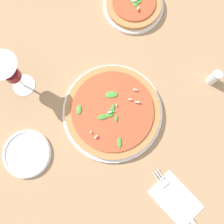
{
  "coord_description": "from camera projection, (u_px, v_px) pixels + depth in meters",
  "views": [
    {
      "loc": [
        -0.04,
        0.15,
        0.85
      ],
      "look_at": [
        0.03,
        0.0,
        0.03
      ],
      "focal_mm": 42.0,
      "sensor_mm": 36.0,
      "label": 1
    }
  ],
  "objects": [
    {
      "name": "pizza_arugula_main",
      "position": [
        112.0,
        113.0,
        0.85
      ],
      "size": [
        0.33,
        0.33,
        0.05
      ],
      "color": "white",
      "rests_on": "ground_plane"
    },
    {
      "name": "fork",
      "position": [
        175.0,
        198.0,
        0.8
      ],
      "size": [
        0.19,
        0.1,
        0.0
      ],
      "rotation": [
        0.0,
        0.0,
        -0.46
      ],
      "color": "silver",
      "rests_on": "ground_plane"
    },
    {
      "name": "pizza_personal_side",
      "position": [
        134.0,
        5.0,
        0.92
      ],
      "size": [
        0.21,
        0.21,
        0.05
      ],
      "color": "white",
      "rests_on": "ground_plane"
    },
    {
      "name": "napkin",
      "position": [
        176.0,
        199.0,
        0.81
      ],
      "size": [
        0.18,
        0.14,
        0.01
      ],
      "rotation": [
        0.0,
        0.0,
        -0.33
      ],
      "color": "silver",
      "rests_on": "ground_plane"
    },
    {
      "name": "ground_plane",
      "position": [
        121.0,
        117.0,
        0.86
      ],
      "size": [
        6.0,
        6.0,
        0.0
      ],
      "primitive_type": "plane",
      "color": "#9E7A56"
    },
    {
      "name": "side_plate_white",
      "position": [
        27.0,
        154.0,
        0.83
      ],
      "size": [
        0.15,
        0.15,
        0.02
      ],
      "color": "white",
      "rests_on": "ground_plane"
    },
    {
      "name": "shaker_pepper",
      "position": [
        214.0,
        77.0,
        0.85
      ],
      "size": [
        0.03,
        0.03,
        0.07
      ],
      "color": "silver",
      "rests_on": "ground_plane"
    },
    {
      "name": "wine_glass",
      "position": [
        9.0,
        72.0,
        0.75
      ],
      "size": [
        0.09,
        0.09,
        0.19
      ],
      "color": "white",
      "rests_on": "ground_plane"
    }
  ]
}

